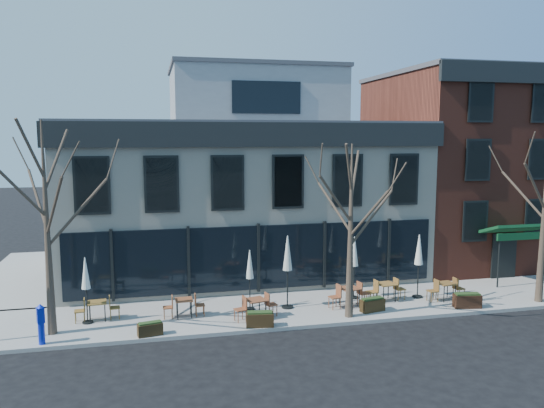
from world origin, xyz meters
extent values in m
plane|color=black|center=(0.00, 0.00, 0.00)|extent=(120.00, 120.00, 0.00)
cube|color=gray|center=(3.25, -2.15, 0.07)|extent=(33.50, 4.70, 0.15)
cube|color=gray|center=(-11.25, 6.00, 0.07)|extent=(4.50, 12.00, 0.15)
cube|color=silver|center=(0.00, 5.00, 4.00)|extent=(18.00, 10.00, 8.00)
cube|color=#47474C|center=(0.00, 5.00, 8.05)|extent=(18.30, 10.30, 0.30)
cube|color=black|center=(0.00, -0.12, 7.55)|extent=(18.30, 0.25, 1.10)
cube|color=black|center=(-9.12, 5.00, 7.55)|extent=(0.25, 10.30, 1.10)
cube|color=black|center=(0.00, -0.06, 1.90)|extent=(17.20, 0.12, 3.00)
cube|color=black|center=(-9.06, 4.00, 1.90)|extent=(0.12, 7.50, 3.00)
cube|color=gray|center=(1.00, 6.00, 9.60)|extent=(9.00, 6.50, 3.00)
cube|color=maroon|center=(13.00, 5.00, 5.50)|extent=(8.00, 10.00, 11.00)
cube|color=#47474C|center=(13.00, 5.00, 11.05)|extent=(8.20, 10.20, 0.25)
cube|color=black|center=(13.00, -0.12, 10.60)|extent=(8.20, 0.25, 1.00)
cube|color=#0C381B|center=(13.00, -0.85, 2.90)|extent=(3.20, 1.66, 0.67)
cube|color=black|center=(13.00, -0.05, 1.25)|extent=(1.40, 0.10, 2.50)
cone|color=#382B21|center=(-8.50, -3.20, 4.11)|extent=(0.34, 0.34, 7.92)
cylinder|color=#382B21|center=(-7.43, -3.01, 4.68)|extent=(2.23, 0.50, 2.48)
cylinder|color=#382B21|center=(-8.95, -2.23, 5.14)|extent=(1.03, 2.05, 2.14)
cylinder|color=#382B21|center=(-9.34, -3.51, 5.65)|extent=(1.80, 0.75, 2.21)
cylinder|color=#382B21|center=(-8.05, -4.16, 5.05)|extent=(1.03, 2.04, 2.28)
cone|color=#382B21|center=(3.00, -3.90, 3.67)|extent=(0.34, 0.34, 7.04)
cylinder|color=#382B21|center=(3.95, -3.73, 4.18)|extent=(2.00, 0.46, 2.21)
cylinder|color=#382B21|center=(2.60, -3.04, 4.59)|extent=(0.93, 1.84, 1.91)
cylinder|color=#382B21|center=(2.25, -4.17, 5.04)|extent=(1.61, 0.68, 1.97)
cylinder|color=#382B21|center=(3.40, -4.76, 4.51)|extent=(0.93, 1.83, 2.03)
cone|color=#382B21|center=(12.00, -3.90, 3.89)|extent=(0.34, 0.34, 7.48)
cylinder|color=#382B21|center=(11.57, -2.99, 4.86)|extent=(0.98, 1.94, 2.03)
cylinder|color=#382B21|center=(11.20, -4.19, 5.35)|extent=(1.71, 0.71, 2.09)
cylinder|color=#0D21B1|center=(-8.68, -4.20, 0.54)|extent=(0.22, 0.22, 0.79)
cube|color=#0D21B1|center=(-8.68, -4.20, 1.22)|extent=(0.30, 0.28, 0.56)
cone|color=#0D21B1|center=(-8.68, -4.20, 1.55)|extent=(0.29, 0.29, 0.13)
cube|color=brown|center=(-6.99, -2.08, 0.90)|extent=(0.78, 0.78, 0.04)
cylinder|color=black|center=(-7.25, -2.39, 0.52)|extent=(0.04, 0.04, 0.74)
cylinder|color=black|center=(-6.68, -2.34, 0.52)|extent=(0.04, 0.04, 0.74)
cylinder|color=black|center=(-7.30, -1.83, 0.52)|extent=(0.04, 0.04, 0.74)
cylinder|color=black|center=(-6.73, -1.77, 0.52)|extent=(0.04, 0.04, 0.74)
cube|color=brown|center=(-3.58, -2.43, 0.87)|extent=(0.70, 0.70, 0.04)
cylinder|color=black|center=(-3.86, -2.71, 0.51)|extent=(0.04, 0.04, 0.71)
cylinder|color=black|center=(-3.30, -2.70, 0.51)|extent=(0.04, 0.04, 0.71)
cylinder|color=black|center=(-3.86, -2.16, 0.51)|extent=(0.04, 0.04, 0.71)
cylinder|color=black|center=(-3.31, -2.15, 0.51)|extent=(0.04, 0.04, 0.71)
cube|color=brown|center=(-0.76, -3.29, 0.93)|extent=(0.91, 0.91, 0.04)
cylinder|color=black|center=(-0.97, -3.65, 0.54)|extent=(0.04, 0.04, 0.77)
cylinder|color=black|center=(-0.39, -3.50, 0.54)|extent=(0.04, 0.04, 0.77)
cylinder|color=black|center=(-1.12, -3.07, 0.54)|extent=(0.04, 0.04, 0.77)
cylinder|color=black|center=(-0.55, -2.92, 0.54)|extent=(0.04, 0.04, 0.77)
cube|color=brown|center=(3.47, -2.68, 0.96)|extent=(0.90, 0.90, 0.04)
cylinder|color=black|center=(3.22, -3.04, 0.55)|extent=(0.04, 0.04, 0.80)
cylinder|color=black|center=(3.83, -2.93, 0.55)|extent=(0.04, 0.04, 0.80)
cylinder|color=black|center=(3.11, -2.43, 0.55)|extent=(0.04, 0.04, 0.80)
cylinder|color=black|center=(3.73, -2.32, 0.55)|extent=(0.04, 0.04, 0.80)
cube|color=brown|center=(5.36, -2.33, 0.94)|extent=(0.83, 0.83, 0.04)
cylinder|color=black|center=(5.09, -2.66, 0.54)|extent=(0.04, 0.04, 0.78)
cylinder|color=black|center=(5.69, -2.60, 0.54)|extent=(0.04, 0.04, 0.78)
cylinder|color=black|center=(5.03, -2.06, 0.54)|extent=(0.04, 0.04, 0.78)
cylinder|color=black|center=(5.63, -2.00, 0.54)|extent=(0.04, 0.04, 0.78)
cube|color=brown|center=(8.04, -2.80, 0.92)|extent=(0.79, 0.79, 0.04)
cylinder|color=black|center=(7.77, -3.11, 0.53)|extent=(0.04, 0.04, 0.76)
cylinder|color=black|center=(8.36, -3.07, 0.53)|extent=(0.04, 0.04, 0.76)
cylinder|color=black|center=(7.73, -2.52, 0.53)|extent=(0.04, 0.04, 0.76)
cylinder|color=black|center=(8.32, -2.48, 0.53)|extent=(0.04, 0.04, 0.76)
cylinder|color=black|center=(-7.35, -2.30, 0.18)|extent=(0.42, 0.42, 0.06)
cylinder|color=black|center=(-7.35, -2.30, 1.21)|extent=(0.05, 0.05, 2.11)
cone|color=silver|center=(-7.35, -2.30, 2.17)|extent=(0.35, 0.35, 1.25)
cylinder|color=black|center=(-0.79, -2.12, 0.18)|extent=(0.41, 0.41, 0.06)
cylinder|color=black|center=(-0.79, -2.12, 1.18)|extent=(0.05, 0.05, 2.07)
cone|color=silver|center=(-0.79, -2.12, 2.12)|extent=(0.34, 0.34, 1.22)
cylinder|color=black|center=(0.82, -2.26, 0.18)|extent=(0.51, 0.51, 0.07)
cylinder|color=black|center=(0.82, -2.26, 1.41)|extent=(0.06, 0.06, 2.53)
cone|color=beige|center=(0.82, -2.26, 2.56)|extent=(0.41, 0.41, 1.49)
cylinder|color=black|center=(4.10, -1.61, 0.18)|extent=(0.46, 0.46, 0.06)
cylinder|color=black|center=(4.10, -1.61, 1.29)|extent=(0.05, 0.05, 2.28)
cone|color=silver|center=(4.10, -1.61, 2.33)|extent=(0.37, 0.37, 1.35)
cylinder|color=black|center=(7.01, -2.14, 0.18)|extent=(0.47, 0.47, 0.06)
cylinder|color=black|center=(7.01, -2.14, 1.32)|extent=(0.05, 0.05, 2.34)
cone|color=silver|center=(7.01, -2.14, 2.38)|extent=(0.38, 0.38, 1.38)
cube|color=#312210|center=(-4.94, -4.20, 0.38)|extent=(0.96, 0.54, 0.45)
cube|color=#1E3314|center=(-4.94, -4.20, 0.62)|extent=(0.86, 0.45, 0.07)
cube|color=#322210|center=(-0.79, -4.20, 0.42)|extent=(1.11, 0.58, 0.53)
cube|color=#1E3314|center=(-0.79, -4.20, 0.70)|extent=(1.00, 0.48, 0.09)
cube|color=black|center=(4.20, -3.50, 0.41)|extent=(1.10, 0.63, 0.52)
cube|color=#1E3314|center=(4.20, -3.50, 0.69)|extent=(0.98, 0.52, 0.08)
cube|color=black|center=(8.37, -3.96, 0.43)|extent=(1.20, 0.64, 0.57)
cube|color=#1E3314|center=(8.37, -3.96, 0.74)|extent=(1.07, 0.53, 0.09)
camera|label=1|loc=(-4.75, -23.58, 7.49)|focal=35.00mm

